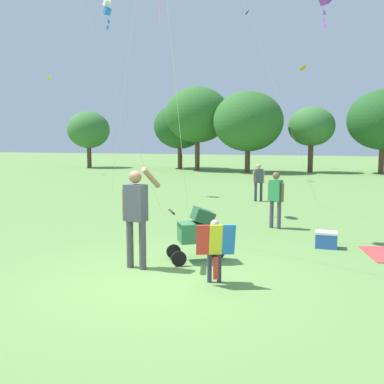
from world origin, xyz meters
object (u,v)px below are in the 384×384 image
at_px(person_adult_flyer, 136,210).
at_px(cooler_box, 326,240).
at_px(stroller, 197,229).
at_px(kite_green_novelty, 107,9).
at_px(person_sitting_far, 259,179).
at_px(person_red_shirt, 276,195).
at_px(child_with_butterfly_kite, 215,245).

xyz_separation_m(person_adult_flyer, cooler_box, (3.17, 2.61, -0.87)).
distance_m(stroller, kite_green_novelty, 12.70).
bearing_deg(person_adult_flyer, person_sitting_far, 86.37).
xyz_separation_m(person_adult_flyer, person_red_shirt, (1.86, 4.33, -0.19)).
relative_size(stroller, person_sitting_far, 0.77).
bearing_deg(person_adult_flyer, child_with_butterfly_kite, -12.60).
relative_size(child_with_butterfly_kite, person_sitting_far, 0.73).
bearing_deg(cooler_box, person_red_shirt, 127.14).
bearing_deg(cooler_box, stroller, -141.25).
xyz_separation_m(person_adult_flyer, person_sitting_far, (0.59, 9.21, -0.23)).
height_order(stroller, cooler_box, stroller).
xyz_separation_m(stroller, cooler_box, (2.29, 1.84, -0.43)).
relative_size(person_adult_flyer, person_sitting_far, 1.30).
xyz_separation_m(child_with_butterfly_kite, stroller, (-0.65, 1.11, -0.01)).
xyz_separation_m(child_with_butterfly_kite, cooler_box, (1.64, 2.95, -0.45)).
bearing_deg(person_adult_flyer, kite_green_novelty, 121.16).
height_order(child_with_butterfly_kite, kite_green_novelty, kite_green_novelty).
xyz_separation_m(child_with_butterfly_kite, person_red_shirt, (0.33, 4.68, 0.24)).
height_order(person_sitting_far, cooler_box, person_sitting_far).
relative_size(kite_green_novelty, cooler_box, 17.52).
relative_size(person_red_shirt, cooler_box, 3.25).
bearing_deg(person_red_shirt, person_sitting_far, 104.66).
distance_m(child_with_butterfly_kite, kite_green_novelty, 13.79).
bearing_deg(person_adult_flyer, person_red_shirt, 66.75).
xyz_separation_m(person_red_shirt, cooler_box, (1.31, -1.73, -0.68)).
bearing_deg(stroller, child_with_butterfly_kite, -59.82).
distance_m(stroller, person_red_shirt, 3.70).
bearing_deg(cooler_box, child_with_butterfly_kite, -119.09).
bearing_deg(person_red_shirt, stroller, -105.35).
xyz_separation_m(stroller, person_red_shirt, (0.98, 3.56, 0.25)).
relative_size(stroller, cooler_box, 2.40).
height_order(person_adult_flyer, person_red_shirt, person_adult_flyer).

